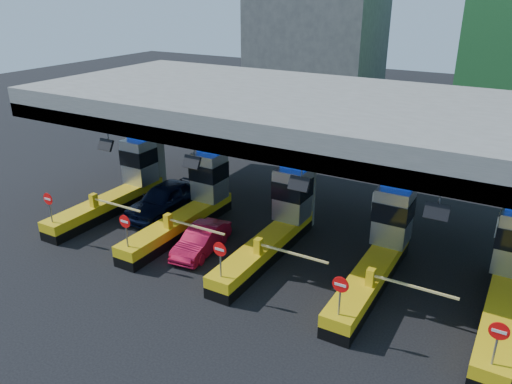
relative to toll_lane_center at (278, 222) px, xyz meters
The scene contains 10 objects.
ground 1.42m from the toll_lane_center, 90.42° to the right, with size 120.00×120.00×0.00m, color black.
toll_canopy 5.40m from the toll_lane_center, 90.02° to the left, with size 28.00×12.09×7.00m.
toll_lane_far_left 10.00m from the toll_lane_center, behind, with size 4.43×8.00×4.16m.
toll_lane_left 5.00m from the toll_lane_center, behind, with size 4.43×8.00×4.16m.
toll_lane_center is the anchor object (origin of this frame).
toll_lane_right 5.00m from the toll_lane_center, ahead, with size 4.43×8.00×4.16m.
toll_lane_far_right 10.00m from the toll_lane_center, ahead, with size 4.43×8.00×4.16m.
bg_building_concrete 39.11m from the toll_lane_center, 111.40° to the left, with size 14.00×10.00×18.00m, color #4C4C49.
van 7.28m from the toll_lane_center, behind, with size 2.08×5.16×1.76m, color black.
red_car 3.74m from the toll_lane_center, 143.78° to the right, with size 1.33×3.82×1.26m, color #B80E30.
Camera 1 is at (9.82, -18.75, 11.71)m, focal length 35.00 mm.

